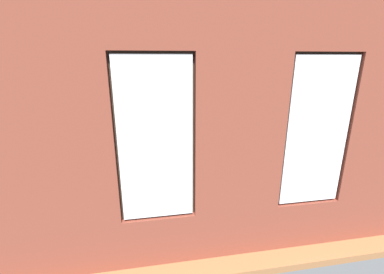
# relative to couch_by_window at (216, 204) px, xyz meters

# --- Properties ---
(ground_plane) EXTENTS (6.88, 6.35, 0.10)m
(ground_plane) POSITION_rel_couch_by_window_xyz_m (-0.08, -2.14, -0.38)
(ground_plane) COLOR #99663D
(brick_wall_with_windows) EXTENTS (6.28, 0.30, 3.59)m
(brick_wall_with_windows) POSITION_rel_couch_by_window_xyz_m (-0.08, 0.65, 1.46)
(brick_wall_with_windows) COLOR brown
(brick_wall_with_windows) RESTS_ON ground_plane
(white_wall_right) EXTENTS (0.10, 5.35, 3.59)m
(white_wall_right) POSITION_rel_couch_by_window_xyz_m (3.01, -1.94, 1.46)
(white_wall_right) COLOR silver
(white_wall_right) RESTS_ON ground_plane
(couch_by_window) EXTENTS (1.92, 0.87, 0.80)m
(couch_by_window) POSITION_rel_couch_by_window_xyz_m (0.00, 0.00, 0.00)
(couch_by_window) COLOR black
(couch_by_window) RESTS_ON ground_plane
(couch_left) EXTENTS (0.91, 1.92, 0.80)m
(couch_left) POSITION_rel_couch_by_window_xyz_m (-2.51, -1.92, 0.00)
(couch_left) COLOR black
(couch_left) RESTS_ON ground_plane
(coffee_table) EXTENTS (1.39, 0.76, 0.46)m
(coffee_table) POSITION_rel_couch_by_window_xyz_m (0.42, -2.47, 0.07)
(coffee_table) COLOR tan
(coffee_table) RESTS_ON ground_plane
(cup_ceramic) EXTENTS (0.08, 0.08, 0.09)m
(cup_ceramic) POSITION_rel_couch_by_window_xyz_m (0.42, -2.47, 0.17)
(cup_ceramic) COLOR #33567F
(cup_ceramic) RESTS_ON coffee_table
(candle_jar) EXTENTS (0.08, 0.08, 0.11)m
(candle_jar) POSITION_rel_couch_by_window_xyz_m (0.32, -2.35, 0.18)
(candle_jar) COLOR #B7333D
(candle_jar) RESTS_ON coffee_table
(table_plant_small) EXTENTS (0.16, 0.16, 0.25)m
(table_plant_small) POSITION_rel_couch_by_window_xyz_m (0.60, -2.56, 0.26)
(table_plant_small) COLOR brown
(table_plant_small) RESTS_ON coffee_table
(remote_black) EXTENTS (0.17, 0.12, 0.02)m
(remote_black) POSITION_rel_couch_by_window_xyz_m (0.04, -2.60, 0.14)
(remote_black) COLOR black
(remote_black) RESTS_ON coffee_table
(media_console) EXTENTS (1.24, 0.42, 0.46)m
(media_console) POSITION_rel_couch_by_window_xyz_m (2.71, -1.97, -0.10)
(media_console) COLOR black
(media_console) RESTS_ON ground_plane
(tv_flatscreen) EXTENTS (1.22, 0.20, 0.79)m
(tv_flatscreen) POSITION_rel_couch_by_window_xyz_m (2.71, -1.98, 0.53)
(tv_flatscreen) COLOR black
(tv_flatscreen) RESTS_ON media_console
(potted_plant_corner_far_left) EXTENTS (0.85, 0.84, 1.31)m
(potted_plant_corner_far_left) POSITION_rel_couch_by_window_xyz_m (-2.67, 0.10, 0.25)
(potted_plant_corner_far_left) COLOR brown
(potted_plant_corner_far_left) RESTS_ON ground_plane
(potted_plant_beside_window_right) EXTENTS (0.60, 0.60, 0.99)m
(potted_plant_beside_window_right) POSITION_rel_couch_by_window_xyz_m (1.20, 0.10, 0.30)
(potted_plant_beside_window_right) COLOR #9E5638
(potted_plant_beside_window_right) RESTS_ON ground_plane
(potted_plant_mid_room_small) EXTENTS (0.43, 0.43, 0.58)m
(potted_plant_mid_room_small) POSITION_rel_couch_by_window_xyz_m (-0.96, -2.59, 0.07)
(potted_plant_mid_room_small) COLOR gray
(potted_plant_mid_room_small) RESTS_ON ground_plane
(potted_plant_between_couches) EXTENTS (1.12, 1.07, 1.50)m
(potted_plant_between_couches) POSITION_rel_couch_by_window_xyz_m (-1.42, -0.05, 0.60)
(potted_plant_between_couches) COLOR #47423D
(potted_plant_between_couches) RESTS_ON ground_plane
(potted_plant_corner_near_left) EXTENTS (0.42, 0.42, 0.75)m
(potted_plant_corner_near_left) POSITION_rel_couch_by_window_xyz_m (-2.66, -4.32, 0.14)
(potted_plant_corner_near_left) COLOR brown
(potted_plant_corner_near_left) RESTS_ON ground_plane
(potted_plant_by_left_couch) EXTENTS (0.29, 0.29, 0.48)m
(potted_plant_by_left_couch) POSITION_rel_couch_by_window_xyz_m (-2.11, -3.32, 0.01)
(potted_plant_by_left_couch) COLOR gray
(potted_plant_by_left_couch) RESTS_ON ground_plane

